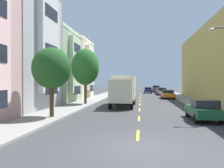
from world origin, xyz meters
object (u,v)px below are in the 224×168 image
(parked_pickup_charcoal, at_px, (156,89))
(parked_sedan_red, at_px, (159,90))
(parked_sedan_orange, at_px, (168,94))
(street_tree_second, at_px, (85,67))
(parked_sedan_teal, at_px, (120,91))
(parked_wagon_silver, at_px, (162,91))
(moving_navy_sedan, at_px, (148,90))
(delivery_box_truck, at_px, (124,89))
(street_tree_nearest, at_px, (52,68))
(parked_hatchback_forest, at_px, (203,110))

(parked_pickup_charcoal, distance_m, parked_sedan_red, 8.36)
(parked_sedan_orange, bearing_deg, street_tree_second, -134.20)
(parked_sedan_orange, distance_m, parked_sedan_teal, 12.61)
(street_tree_second, distance_m, parked_wagon_silver, 24.17)
(street_tree_second, height_order, moving_navy_sedan, street_tree_second)
(street_tree_second, xyz_separation_m, parked_wagon_silver, (10.83, 21.29, -3.68))
(delivery_box_truck, xyz_separation_m, parked_pickup_charcoal, (6.12, 36.56, -1.09))
(street_tree_second, relative_size, parked_sedan_orange, 1.44)
(street_tree_nearest, distance_m, parked_wagon_silver, 32.86)
(street_tree_second, relative_size, parked_sedan_red, 1.43)
(parked_sedan_orange, relative_size, parked_wagon_silver, 0.96)
(delivery_box_truck, height_order, parked_wagon_silver, delivery_box_truck)
(street_tree_second, relative_size, delivery_box_truck, 0.86)
(street_tree_nearest, relative_size, delivery_box_truck, 0.67)
(street_tree_nearest, bearing_deg, moving_navy_sedan, 77.91)
(delivery_box_truck, bearing_deg, street_tree_second, 173.54)
(parked_wagon_silver, xyz_separation_m, parked_pickup_charcoal, (-0.11, 14.75, 0.02))
(parked_hatchback_forest, bearing_deg, parked_sedan_orange, 90.19)
(parked_hatchback_forest, relative_size, moving_navy_sedan, 0.89)
(parked_wagon_silver, bearing_deg, parked_sedan_red, 89.59)
(parked_sedan_teal, distance_m, parked_sedan_red, 11.43)
(parked_sedan_orange, height_order, parked_wagon_silver, parked_wagon_silver)
(parked_sedan_teal, bearing_deg, parked_sedan_red, 40.28)
(delivery_box_truck, bearing_deg, parked_sedan_red, 77.46)
(street_tree_nearest, height_order, delivery_box_truck, street_tree_nearest)
(delivery_box_truck, xyz_separation_m, moving_navy_sedan, (3.60, 29.20, -1.16))
(street_tree_nearest, relative_size, parked_sedan_orange, 1.13)
(street_tree_nearest, xyz_separation_m, parked_sedan_teal, (2.15, 29.89, -2.96))
(street_tree_nearest, height_order, parked_sedan_red, street_tree_nearest)
(delivery_box_truck, distance_m, moving_navy_sedan, 29.45)
(parked_sedan_orange, xyz_separation_m, parked_wagon_silver, (0.00, 10.16, 0.05))
(parked_sedan_teal, height_order, moving_navy_sedan, same)
(street_tree_second, xyz_separation_m, parked_sedan_orange, (10.83, 11.13, -3.73))
(parked_pickup_charcoal, height_order, parked_sedan_red, parked_pickup_charcoal)
(street_tree_second, height_order, parked_sedan_teal, street_tree_second)
(street_tree_second, height_order, parked_sedan_red, street_tree_second)
(parked_hatchback_forest, relative_size, parked_wagon_silver, 0.85)
(parked_sedan_orange, xyz_separation_m, parked_sedan_red, (0.05, 16.55, 0.00))
(parked_sedan_red, height_order, moving_navy_sedan, same)
(parked_pickup_charcoal, distance_m, moving_navy_sedan, 7.78)
(street_tree_nearest, xyz_separation_m, street_tree_second, (0.00, 9.60, 0.77))
(street_tree_nearest, xyz_separation_m, parked_sedan_orange, (10.83, 20.73, -2.96))
(parked_wagon_silver, relative_size, parked_pickup_charcoal, 0.88)
(parked_wagon_silver, relative_size, parked_sedan_teal, 1.04)
(parked_wagon_silver, bearing_deg, street_tree_nearest, -109.32)
(street_tree_second, bearing_deg, moving_navy_sedan, 74.04)
(delivery_box_truck, relative_size, parked_sedan_teal, 1.69)
(street_tree_second, relative_size, parked_wagon_silver, 1.38)
(parked_wagon_silver, xyz_separation_m, moving_navy_sedan, (-2.63, 7.39, -0.05))
(street_tree_second, relative_size, moving_navy_sedan, 1.45)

